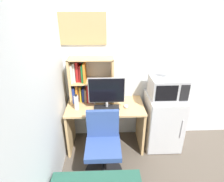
# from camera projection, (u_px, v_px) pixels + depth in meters

# --- Properties ---
(wall_back) EXTENTS (6.40, 0.04, 2.60)m
(wall_back) POSITION_uv_depth(u_px,v_px,m) (192.00, 63.00, 2.89)
(wall_back) COLOR silver
(wall_back) RESTS_ON ground_plane
(wall_left) EXTENTS (0.04, 4.40, 2.60)m
(wall_left) POSITION_uv_depth(u_px,v_px,m) (17.00, 129.00, 1.35)
(wall_left) COLOR silver
(wall_left) RESTS_ON ground_plane
(desk) EXTENTS (1.16, 0.62, 0.75)m
(desk) POSITION_uv_depth(u_px,v_px,m) (106.00, 118.00, 2.88)
(desk) COLOR tan
(desk) RESTS_ON ground_plane
(hutch_bookshelf) EXTENTS (0.65, 0.30, 0.69)m
(hutch_bookshelf) POSITION_uv_depth(u_px,v_px,m) (86.00, 82.00, 2.79)
(hutch_bookshelf) COLOR tan
(hutch_bookshelf) RESTS_ON desk
(monitor) EXTENTS (0.52, 0.18, 0.47)m
(monitor) POSITION_uv_depth(u_px,v_px,m) (107.00, 92.00, 2.61)
(monitor) COLOR #B7B7BC
(monitor) RESTS_ON desk
(keyboard) EXTENTS (0.37, 0.14, 0.02)m
(keyboard) POSITION_uv_depth(u_px,v_px,m) (107.00, 108.00, 2.69)
(keyboard) COLOR black
(keyboard) RESTS_ON desk
(computer_mouse) EXTENTS (0.07, 0.09, 0.04)m
(computer_mouse) POSITION_uv_depth(u_px,v_px,m) (126.00, 106.00, 2.72)
(computer_mouse) COLOR silver
(computer_mouse) RESTS_ON desk
(water_bottle) EXTENTS (0.07, 0.07, 0.23)m
(water_bottle) POSITION_uv_depth(u_px,v_px,m) (76.00, 102.00, 2.63)
(water_bottle) COLOR silver
(water_bottle) RESTS_ON desk
(mini_fridge) EXTENTS (0.55, 0.55, 0.88)m
(mini_fridge) POSITION_uv_depth(u_px,v_px,m) (163.00, 121.00, 2.94)
(mini_fridge) COLOR silver
(mini_fridge) RESTS_ON ground_plane
(microwave) EXTENTS (0.50, 0.40, 0.30)m
(microwave) POSITION_uv_depth(u_px,v_px,m) (167.00, 87.00, 2.69)
(microwave) COLOR #ADADB2
(microwave) RESTS_ON mini_fridge
(desk_fan) EXTENTS (0.17, 0.11, 0.25)m
(desk_fan) POSITION_uv_depth(u_px,v_px,m) (170.00, 68.00, 2.56)
(desk_fan) COLOR silver
(desk_fan) RESTS_ON microwave
(desk_chair) EXTENTS (0.52, 0.52, 0.89)m
(desk_chair) POSITION_uv_depth(u_px,v_px,m) (103.00, 149.00, 2.45)
(desk_chair) COLOR black
(desk_chair) RESTS_ON ground_plane
(wall_corkboard) EXTENTS (0.76, 0.02, 0.44)m
(wall_corkboard) POSITION_uv_depth(u_px,v_px,m) (80.00, 29.00, 2.58)
(wall_corkboard) COLOR tan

